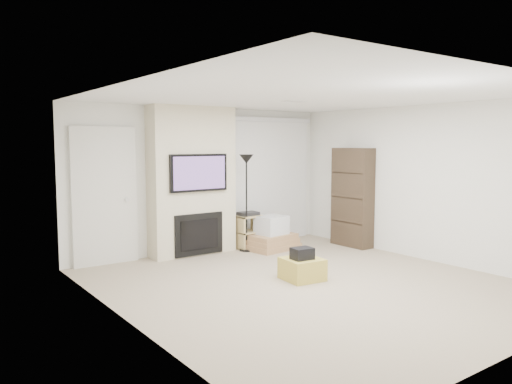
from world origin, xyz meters
TOP-DOWN VIEW (x-y plane):
  - floor at (0.00, 0.00)m, footprint 5.00×5.50m
  - ceiling at (0.00, 0.00)m, footprint 5.00×5.50m
  - wall_back at (0.00, 2.75)m, footprint 5.00×0.00m
  - wall_left at (-2.50, 0.00)m, footprint 0.00×5.50m
  - wall_right at (2.50, 0.00)m, footprint 0.00×5.50m
  - hvac_vent at (0.40, 0.80)m, footprint 0.35×0.18m
  - ottoman at (0.08, 0.22)m, footprint 0.55×0.55m
  - black_bag at (0.05, 0.19)m, footprint 0.30×0.25m
  - fireplace_wall at (-0.35, 2.54)m, footprint 1.50×0.47m
  - entry_door at (-1.80, 2.71)m, footprint 1.02×0.11m
  - vertical_blinds at (1.40, 2.70)m, footprint 1.98×0.10m
  - floor_lamp at (0.53, 2.21)m, footprint 0.25×0.25m
  - av_stand at (0.68, 2.37)m, footprint 0.45×0.38m
  - box_stack at (0.97, 2.06)m, footprint 0.97×0.79m
  - bookshelf at (2.34, 1.41)m, footprint 0.30×0.80m

SIDE VIEW (x-z plane):
  - floor at x=0.00m, z-range 0.00..0.00m
  - ottoman at x=0.08m, z-range 0.00..0.30m
  - box_stack at x=0.97m, z-range -0.07..0.53m
  - av_stand at x=0.68m, z-range 0.02..0.68m
  - black_bag at x=0.05m, z-range 0.30..0.46m
  - bookshelf at x=2.34m, z-range 0.00..1.80m
  - entry_door at x=-1.80m, z-range -0.02..2.12m
  - fireplace_wall at x=-0.35m, z-range -0.01..2.49m
  - wall_back at x=0.00m, z-range 0.00..2.50m
  - wall_left at x=-2.50m, z-range 0.00..2.50m
  - wall_right at x=2.50m, z-range 0.00..2.50m
  - vertical_blinds at x=1.40m, z-range 0.09..2.46m
  - floor_lamp at x=0.53m, z-range 0.49..2.18m
  - hvac_vent at x=0.40m, z-range 2.49..2.50m
  - ceiling at x=0.00m, z-range 2.50..2.50m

